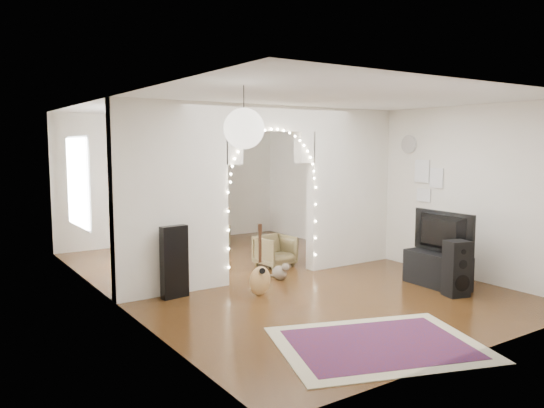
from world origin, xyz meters
TOP-DOWN VIEW (x-y plane):
  - floor at (0.00, 0.00)m, footprint 7.50×7.50m
  - ceiling at (0.00, 0.00)m, footprint 5.00×7.50m
  - wall_back at (0.00, 3.75)m, footprint 5.00×0.02m
  - wall_front at (0.00, -3.75)m, footprint 5.00×0.02m
  - wall_left at (-2.50, 0.00)m, footprint 0.02×7.50m
  - wall_right at (2.50, 0.00)m, footprint 0.02×7.50m
  - divider_wall at (0.00, 0.00)m, footprint 5.00×0.20m
  - fairy_lights at (0.00, -0.13)m, footprint 1.64×0.04m
  - window at (-2.47, 1.80)m, footprint 0.04×1.20m
  - wall_clock at (2.48, -0.60)m, footprint 0.03×0.31m
  - picture_frames at (2.48, -1.00)m, footprint 0.02×0.50m
  - paper_lantern at (-1.90, -2.40)m, footprint 0.40×0.40m
  - ceiling_fan at (0.00, 2.00)m, footprint 1.10×1.10m
  - area_rug at (-0.66, -3.06)m, footprint 2.51×2.19m
  - guitar_case at (-1.74, -0.25)m, footprint 0.39×0.17m
  - acoustic_guitar at (-0.70, -0.80)m, footprint 0.36×0.19m
  - tabby_cat at (0.02, -0.27)m, footprint 0.25×0.45m
  - floor_speaker at (1.53, -2.36)m, footprint 0.36×0.33m
  - media_console at (1.73, -1.88)m, footprint 0.45×1.02m
  - tv at (1.73, -1.88)m, footprint 0.19×1.08m
  - bookcase at (0.26, 3.50)m, footprint 1.56×0.62m
  - dining_table at (0.27, 3.27)m, footprint 1.26×0.89m
  - flower_vase at (0.27, 3.27)m, footprint 0.20×0.20m
  - dining_chair_left at (0.33, 2.59)m, footprint 0.62×0.63m
  - dining_chair_right at (0.48, 0.55)m, footprint 0.64×0.66m

SIDE VIEW (x-z plane):
  - floor at x=0.00m, z-range 0.00..0.00m
  - area_rug at x=-0.66m, z-range 0.00..0.02m
  - tabby_cat at x=0.02m, z-range -0.03..0.27m
  - dining_chair_left at x=0.33m, z-range 0.00..0.49m
  - media_console at x=1.73m, z-range 0.00..0.50m
  - dining_chair_right at x=0.48m, z-range 0.00..0.53m
  - acoustic_guitar at x=-0.70m, z-range -0.05..0.80m
  - floor_speaker at x=1.53m, z-range 0.00..0.78m
  - guitar_case at x=-1.74m, z-range 0.00..1.00m
  - dining_table at x=0.27m, z-range 0.30..1.06m
  - bookcase at x=0.26m, z-range 0.00..1.56m
  - tv at x=1.73m, z-range 0.50..1.12m
  - flower_vase at x=0.27m, z-range 0.76..0.95m
  - wall_back at x=0.00m, z-range 0.00..2.70m
  - wall_front at x=0.00m, z-range 0.00..2.70m
  - wall_left at x=-2.50m, z-range 0.00..2.70m
  - wall_right at x=2.50m, z-range 0.00..2.70m
  - divider_wall at x=0.00m, z-range 0.07..2.77m
  - window at x=-2.47m, z-range 0.80..2.20m
  - picture_frames at x=2.48m, z-range 1.15..1.85m
  - fairy_lights at x=0.00m, z-range 0.75..2.35m
  - wall_clock at x=2.48m, z-range 1.95..2.25m
  - paper_lantern at x=-1.90m, z-range 2.05..2.45m
  - ceiling_fan at x=0.00m, z-range 2.25..2.55m
  - ceiling at x=0.00m, z-range 2.69..2.71m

